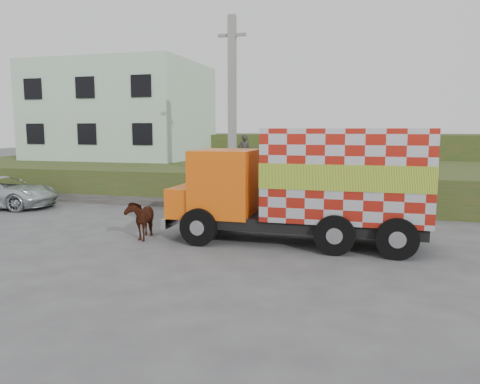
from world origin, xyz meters
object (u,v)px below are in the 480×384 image
(suv, at_px, (1,192))
(pedestrian, at_px, (244,153))
(utility_pole, at_px, (232,112))
(cow, at_px, (141,218))
(cargo_truck, at_px, (310,185))

(suv, distance_m, pedestrian, 10.69)
(utility_pole, xyz_separation_m, cow, (-1.08, -6.20, -3.46))
(utility_pole, height_order, pedestrian, utility_pole)
(cargo_truck, distance_m, suv, 13.96)
(cow, bearing_deg, cargo_truck, -5.21)
(cow, distance_m, pedestrian, 7.78)
(utility_pole, relative_size, cargo_truck, 1.05)
(cargo_truck, bearing_deg, pedestrian, 119.51)
(cargo_truck, bearing_deg, utility_pole, 126.27)
(cow, xyz_separation_m, suv, (-8.54, 3.51, 0.06))
(utility_pole, distance_m, pedestrian, 2.18)
(suv, bearing_deg, cow, -118.65)
(cargo_truck, bearing_deg, cow, -171.59)
(utility_pole, bearing_deg, pedestrian, 82.04)
(pedestrian, bearing_deg, utility_pole, 67.86)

